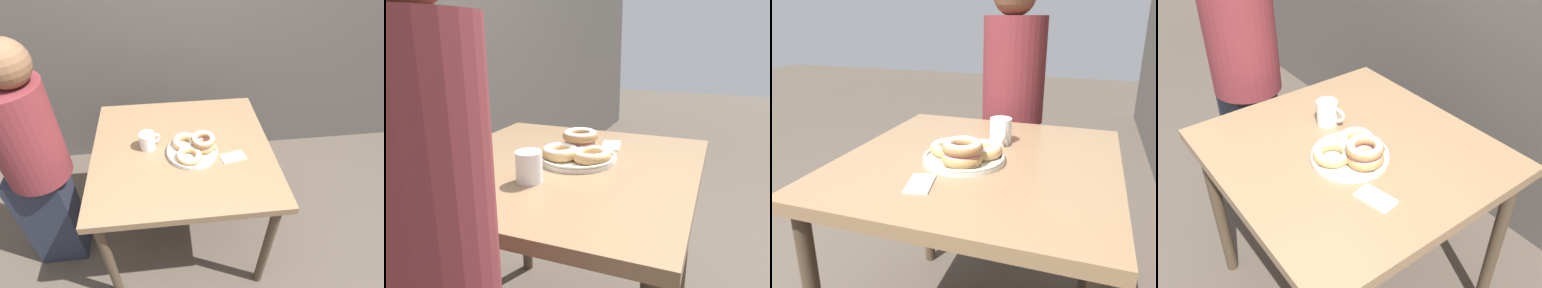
% 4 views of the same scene
% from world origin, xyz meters
% --- Properties ---
extents(dining_table, '(0.95, 0.90, 0.77)m').
position_xyz_m(dining_table, '(0.00, 0.23, 0.69)').
color(dining_table, '#846647').
rests_on(dining_table, ground_plane).
extents(donut_plate, '(0.28, 0.28, 0.09)m').
position_xyz_m(donut_plate, '(0.06, 0.19, 0.81)').
color(donut_plate, silver).
rests_on(donut_plate, dining_table).
extents(coffee_mug, '(0.11, 0.08, 0.09)m').
position_xyz_m(coffee_mug, '(-0.18, 0.25, 0.82)').
color(coffee_mug, white).
rests_on(coffee_mug, dining_table).
extents(napkin, '(0.14, 0.09, 0.01)m').
position_xyz_m(napkin, '(0.26, 0.13, 0.78)').
color(napkin, white).
rests_on(napkin, dining_table).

